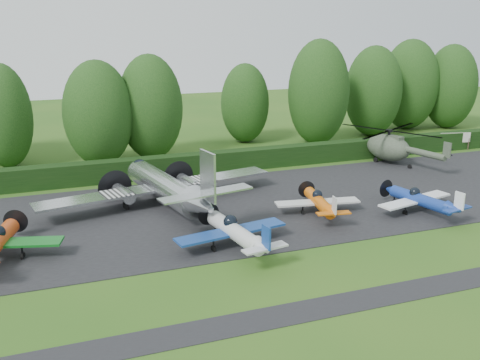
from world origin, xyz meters
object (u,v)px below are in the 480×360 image
object	(u,v)px
light_plane_white	(235,231)
sign_board	(455,138)
helicopter	(389,145)
light_plane_blue	(420,199)
light_plane_orange	(319,202)
transport_plane	(165,187)

from	to	relation	value
light_plane_white	sign_board	size ratio (longest dim) A/B	2.23
helicopter	light_plane_blue	bearing A→B (deg)	-101.42
light_plane_white	light_plane_orange	world-z (taller)	light_plane_white
transport_plane	light_plane_orange	bearing A→B (deg)	-15.26
light_plane_white	light_plane_blue	bearing A→B (deg)	15.68
light_plane_orange	helicopter	bearing A→B (deg)	29.66
light_plane_white	helicopter	xyz separation A→B (m)	(22.42, 15.47, 0.68)
transport_plane	light_plane_orange	size ratio (longest dim) A/B	2.86
light_plane_blue	light_plane_white	bearing A→B (deg)	-161.45
light_plane_blue	sign_board	world-z (taller)	light_plane_blue
light_plane_blue	helicopter	distance (m)	15.40
light_plane_orange	light_plane_white	bearing A→B (deg)	-164.15
light_plane_orange	helicopter	size ratio (longest dim) A/B	0.54
helicopter	light_plane_orange	bearing A→B (deg)	-126.56
helicopter	light_plane_white	bearing A→B (deg)	-131.12
helicopter	sign_board	distance (m)	10.95
light_plane_orange	light_plane_blue	xyz separation A→B (m)	(7.55, -2.28, 0.05)
light_plane_blue	helicopter	xyz separation A→B (m)	(6.67, 13.86, 0.80)
transport_plane	light_plane_blue	xyz separation A→B (m)	(18.34, -7.78, -0.66)
light_plane_white	light_plane_blue	distance (m)	15.83
light_plane_orange	transport_plane	bearing A→B (deg)	143.46
transport_plane	helicopter	world-z (taller)	transport_plane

